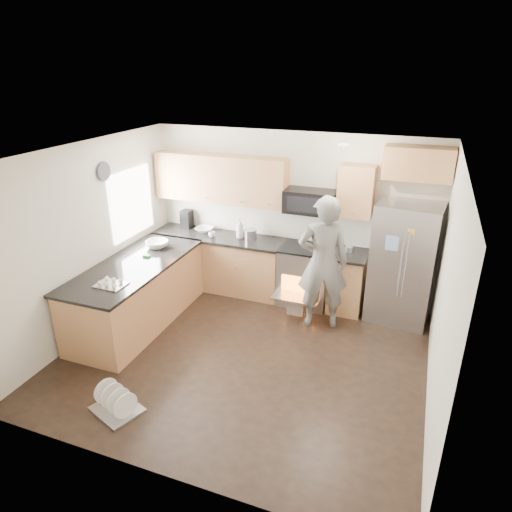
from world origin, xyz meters
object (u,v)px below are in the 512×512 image
at_px(stove_range, 306,262).
at_px(refrigerator, 403,263).
at_px(dish_rack, 116,404).
at_px(person, 323,263).

distance_m(stove_range, refrigerator, 1.43).
bearing_deg(dish_rack, person, 57.02).
distance_m(refrigerator, dish_rack, 4.21).
bearing_deg(refrigerator, person, -144.26).
relative_size(refrigerator, dish_rack, 2.81).
height_order(stove_range, refrigerator, stove_range).
xyz_separation_m(stove_range, refrigerator, (1.42, 0.01, 0.20)).
bearing_deg(person, dish_rack, 39.01).
bearing_deg(dish_rack, refrigerator, 49.38).
height_order(refrigerator, person, person).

